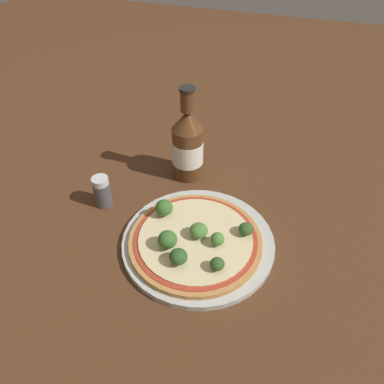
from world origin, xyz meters
TOP-DOWN VIEW (x-y plane):
  - ground_plane at (0.00, 0.00)m, footprint 3.00×3.00m
  - plate at (-0.01, -0.02)m, footprint 0.29×0.29m
  - pizza at (-0.02, -0.03)m, footprint 0.25×0.25m
  - broccoli_floret_0 at (0.03, -0.03)m, footprint 0.03×0.03m
  - broccoli_floret_1 at (0.07, 0.01)m, footprint 0.03×0.03m
  - broccoli_floret_2 at (0.04, -0.08)m, footprint 0.03×0.03m
  - broccoli_floret_3 at (-0.06, -0.06)m, footprint 0.04×0.04m
  - broccoli_floret_4 at (-0.03, -0.09)m, footprint 0.03×0.03m
  - broccoli_floret_5 at (-0.09, 0.01)m, footprint 0.03×0.03m
  - broccoli_floret_6 at (-0.01, -0.02)m, footprint 0.03×0.03m
  - beer_bottle at (-0.10, 0.18)m, footprint 0.07×0.07m
  - pepper_shaker at (-0.24, 0.03)m, footprint 0.04×0.04m

SIDE VIEW (x-z plane):
  - ground_plane at x=0.00m, z-range 0.00..0.00m
  - plate at x=-0.01m, z-range 0.00..0.01m
  - pizza at x=-0.02m, z-range 0.01..0.03m
  - pepper_shaker at x=-0.24m, z-range 0.00..0.07m
  - broccoli_floret_1 at x=0.07m, z-range 0.03..0.05m
  - broccoli_floret_2 at x=0.04m, z-range 0.03..0.05m
  - broccoli_floret_0 at x=0.03m, z-range 0.03..0.05m
  - broccoli_floret_6 at x=-0.01m, z-range 0.03..0.06m
  - broccoli_floret_4 at x=-0.03m, z-range 0.03..0.06m
  - broccoli_floret_5 at x=-0.09m, z-range 0.03..0.06m
  - broccoli_floret_3 at x=-0.06m, z-range 0.03..0.06m
  - beer_bottle at x=-0.10m, z-range -0.03..0.19m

